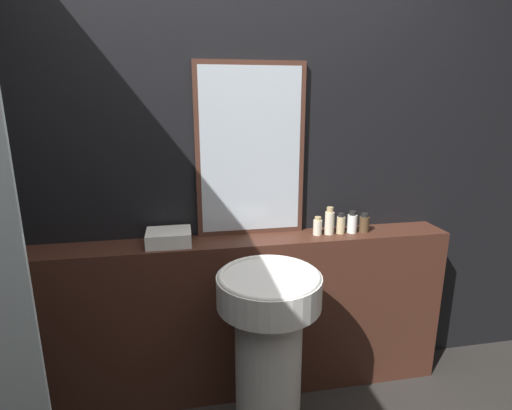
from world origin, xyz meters
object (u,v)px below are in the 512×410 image
at_px(shampoo_bottle, 318,226).
at_px(lotion_bottle, 341,224).
at_px(conditioner_bottle, 330,222).
at_px(pedestal_sink, 268,350).
at_px(mirror, 251,151).
at_px(body_wash_bottle, 352,223).
at_px(towel_stack, 169,237).
at_px(hand_soap_bottle, 364,223).

bearing_deg(shampoo_bottle, lotion_bottle, 0.00).
height_order(shampoo_bottle, lotion_bottle, lotion_bottle).
bearing_deg(conditioner_bottle, shampoo_bottle, 180.00).
bearing_deg(pedestal_sink, mirror, 88.88).
relative_size(conditioner_bottle, body_wash_bottle, 1.23).
bearing_deg(body_wash_bottle, pedestal_sink, -143.13).
xyz_separation_m(shampoo_bottle, conditioner_bottle, (0.07, 0.00, 0.02)).
bearing_deg(body_wash_bottle, towel_stack, 180.00).
distance_m(conditioner_bottle, body_wash_bottle, 0.13).
distance_m(mirror, lotion_bottle, 0.63).
relative_size(body_wash_bottle, hand_soap_bottle, 1.16).
xyz_separation_m(mirror, conditioner_bottle, (0.42, -0.09, -0.38)).
bearing_deg(pedestal_sink, towel_stack, 135.58).
bearing_deg(shampoo_bottle, mirror, 164.96).
distance_m(shampoo_bottle, conditioner_bottle, 0.07).
relative_size(shampoo_bottle, lotion_bottle, 0.88).
distance_m(shampoo_bottle, lotion_bottle, 0.13).
distance_m(conditioner_bottle, lotion_bottle, 0.07).
distance_m(lotion_bottle, body_wash_bottle, 0.07).
distance_m(towel_stack, hand_soap_bottle, 1.06).
bearing_deg(towel_stack, lotion_bottle, 0.00).
xyz_separation_m(mirror, hand_soap_bottle, (0.62, -0.09, -0.40)).
bearing_deg(body_wash_bottle, hand_soap_bottle, 0.00).
height_order(lotion_bottle, body_wash_bottle, body_wash_bottle).
xyz_separation_m(conditioner_bottle, body_wash_bottle, (0.13, -0.00, -0.01)).
bearing_deg(towel_stack, hand_soap_bottle, 0.00).
distance_m(towel_stack, body_wash_bottle, 0.99).
height_order(pedestal_sink, conditioner_bottle, conditioner_bottle).
bearing_deg(shampoo_bottle, towel_stack, 180.00).
bearing_deg(lotion_bottle, mirror, 168.96).
bearing_deg(shampoo_bottle, pedestal_sink, -130.68).
xyz_separation_m(towel_stack, lotion_bottle, (0.92, 0.00, 0.02)).
height_order(mirror, conditioner_bottle, mirror).
distance_m(pedestal_sink, shampoo_bottle, 0.70).
xyz_separation_m(towel_stack, conditioner_bottle, (0.86, 0.00, 0.03)).
relative_size(mirror, towel_stack, 4.04).
bearing_deg(towel_stack, body_wash_bottle, -0.00).
distance_m(pedestal_sink, body_wash_bottle, 0.83).
height_order(towel_stack, conditioner_bottle, conditioner_bottle).
xyz_separation_m(mirror, towel_stack, (-0.44, -0.09, -0.41)).
bearing_deg(shampoo_bottle, hand_soap_bottle, 0.00).
bearing_deg(mirror, pedestal_sink, -91.12).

